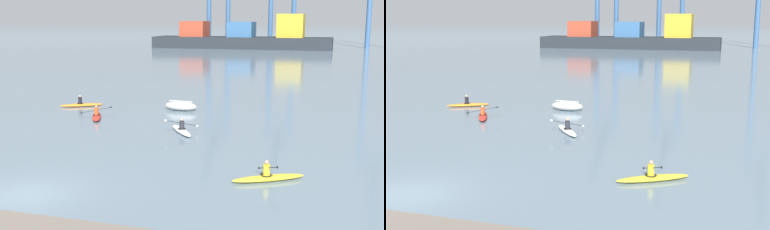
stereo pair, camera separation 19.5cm
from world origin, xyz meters
TOP-DOWN VIEW (x-y plane):
  - ground_plane at (0.00, 0.00)m, footprint 800.00×800.00m
  - container_barge at (-11.16, 102.31)m, footprint 41.98×9.57m
  - capsized_dinghy at (0.16, 19.92)m, footprint 2.70×1.36m
  - kayak_yellow at (9.20, 4.66)m, footprint 3.21×2.28m
  - kayak_orange at (-8.11, 19.24)m, footprint 3.20×2.30m
  - kayak_white at (2.60, 12.60)m, footprint 2.44×3.13m
  - kayak_red at (-4.66, 15.23)m, footprint 2.07×3.31m

SIDE VIEW (x-z plane):
  - ground_plane at x=0.00m, z-range 0.00..0.00m
  - kayak_orange at x=-8.11m, z-range -0.36..0.70m
  - kayak_white at x=2.60m, z-range -0.30..0.65m
  - kayak_red at x=-4.66m, z-range -0.30..0.65m
  - kayak_yellow at x=9.20m, z-range -0.33..0.67m
  - capsized_dinghy at x=0.16m, z-range -0.03..0.73m
  - container_barge at x=-11.16m, z-range -1.57..6.47m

